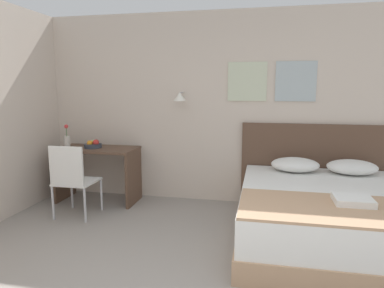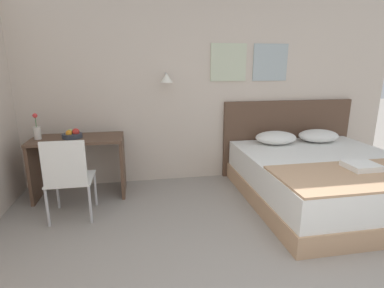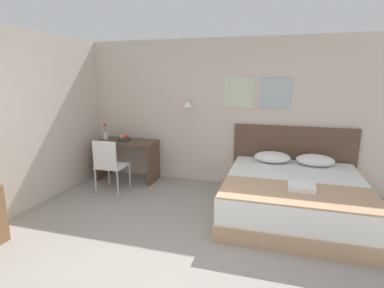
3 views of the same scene
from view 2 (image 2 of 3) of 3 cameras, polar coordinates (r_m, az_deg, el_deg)
The scene contains 11 objects.
wall_back at distance 4.38m, azimuth 2.29°, elevation 10.42°, with size 5.85×0.31×2.65m.
bed at distance 4.11m, azimuth 24.28°, elevation -6.27°, with size 1.93×2.10×0.56m.
headboard at distance 4.91m, azimuth 17.64°, elevation 1.24°, with size 2.05×0.06×1.14m.
pillow_left at distance 4.47m, azimuth 15.68°, elevation 1.18°, with size 0.59×0.45×0.18m.
pillow_right at distance 4.80m, azimuth 22.94°, elevation 1.47°, with size 0.59×0.45×0.18m.
throw_blanket at distance 3.57m, azimuth 30.25°, elevation -5.08°, with size 1.88×0.84×0.02m.
folded_towel_near_foot at distance 3.70m, azimuth 29.60°, elevation -3.65°, with size 0.33×0.29×0.06m.
desk at distance 4.11m, azimuth -20.71°, elevation -2.16°, with size 1.12×0.58×0.78m.
desk_chair at distance 3.47m, azimuth -22.58°, elevation -5.33°, with size 0.47×0.47×0.93m.
fruit_bowl at distance 4.04m, azimuth -21.85°, elevation 1.66°, with size 0.24×0.24×0.12m.
flower_vase at distance 4.14m, azimuth -27.43°, elevation 2.26°, with size 0.09×0.09×0.32m.
Camera 2 is at (-0.95, -1.26, 1.67)m, focal length 28.00 mm.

